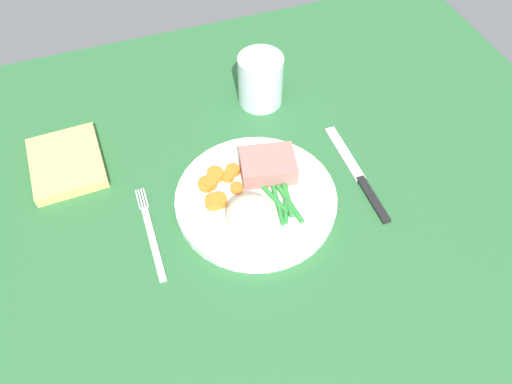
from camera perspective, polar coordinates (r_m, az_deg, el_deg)
The scene contains 10 objects.
dining_table at distance 75.65cm, azimuth -2.21°, elevation -0.96°, with size 120.00×90.00×2.00cm.
dinner_plate at distance 73.46cm, azimuth 0.00°, elevation -0.85°, with size 24.33×24.33×1.60cm, color white.
meat_portion at distance 74.59cm, azimuth 1.41°, elevation 3.12°, with size 8.31×6.41×3.04cm, color #B2756B.
mashed_potatoes at distance 68.13cm, azimuth -0.52°, elevation -2.60°, with size 6.94×6.42×4.58cm, color beige.
carrot_slices at distance 73.50cm, azimuth -4.48°, elevation 0.71°, with size 6.97×7.40×1.29cm.
green_beans at distance 71.89cm, azimuth 3.18°, elevation -1.09°, with size 4.43×9.16×0.88cm.
fork at distance 72.41cm, azimuth -12.20°, elevation -4.70°, with size 1.44×16.60×0.40cm.
knife at distance 78.88cm, azimuth 11.79°, elevation 2.04°, with size 1.70×20.50×0.64cm.
water_glass at distance 86.87cm, azimuth 0.53°, elevation 12.60°, with size 7.82×7.82×9.18cm.
napkin at distance 83.53cm, azimuth -21.27°, elevation 3.21°, with size 10.94×13.43×1.79cm, color #DBBC6B.
Camera 1 is at (-12.05, -43.14, 61.97)cm, focal length 34.20 mm.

